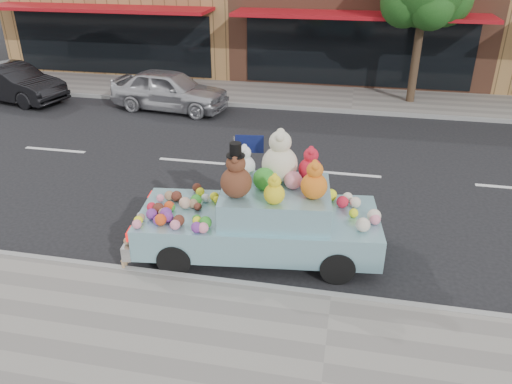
# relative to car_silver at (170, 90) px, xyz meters

# --- Properties ---
(ground) EXTENTS (120.00, 120.00, 0.00)m
(ground) POSITION_rel_car_silver_xyz_m (6.13, -4.21, -0.69)
(ground) COLOR black
(ground) RESTS_ON ground
(near_sidewalk) EXTENTS (60.00, 3.00, 0.12)m
(near_sidewalk) POSITION_rel_car_silver_xyz_m (6.13, -10.71, -0.63)
(near_sidewalk) COLOR gray
(near_sidewalk) RESTS_ON ground
(far_sidewalk) EXTENTS (60.00, 3.00, 0.12)m
(far_sidewalk) POSITION_rel_car_silver_xyz_m (6.13, 2.29, -0.63)
(far_sidewalk) COLOR gray
(far_sidewalk) RESTS_ON ground
(near_kerb) EXTENTS (60.00, 0.12, 0.13)m
(near_kerb) POSITION_rel_car_silver_xyz_m (6.13, -9.21, -0.62)
(near_kerb) COLOR gray
(near_kerb) RESTS_ON ground
(far_kerb) EXTENTS (60.00, 0.12, 0.13)m
(far_kerb) POSITION_rel_car_silver_xyz_m (6.13, 0.79, -0.62)
(far_kerb) COLOR gray
(far_kerb) RESTS_ON ground
(car_silver) EXTENTS (4.21, 2.13, 1.37)m
(car_silver) POSITION_rel_car_silver_xyz_m (0.00, 0.00, 0.00)
(car_silver) COLOR #BCBCC1
(car_silver) RESTS_ON ground
(car_dark) EXTENTS (4.23, 2.30, 1.32)m
(car_dark) POSITION_rel_car_silver_xyz_m (-5.88, -0.15, -0.03)
(car_dark) COLOR black
(car_dark) RESTS_ON ground
(art_car) EXTENTS (4.66, 2.26, 2.32)m
(art_car) POSITION_rel_car_silver_xyz_m (4.74, -8.08, 0.12)
(art_car) COLOR black
(art_car) RESTS_ON ground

